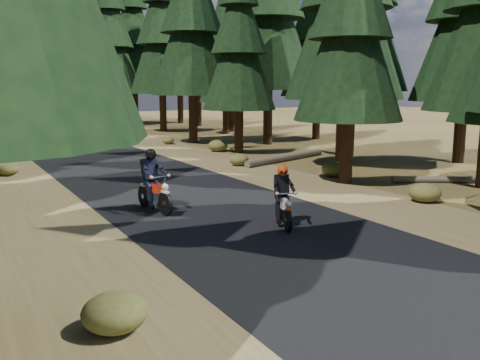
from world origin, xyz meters
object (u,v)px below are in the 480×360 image
object	(u,v)px
log_near	(286,158)
log_far	(441,180)
rider_follow	(154,191)
rider_lead	(283,206)

from	to	relation	value
log_near	log_far	bearing A→B (deg)	-97.68
log_far	rider_follow	size ratio (longest dim) A/B	1.75
rider_lead	rider_follow	size ratio (longest dim) A/B	0.88
log_near	rider_follow	xyz separation A→B (m)	(-8.96, -6.65, 0.43)
log_near	rider_lead	world-z (taller)	rider_lead
log_far	rider_follow	distance (m)	10.72
log_near	log_far	size ratio (longest dim) A/B	1.64
log_near	log_far	xyz separation A→B (m)	(1.71, -7.48, -0.04)
log_near	rider_lead	distance (m)	11.84
log_near	rider_follow	size ratio (longest dim) A/B	2.87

